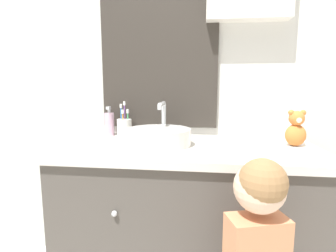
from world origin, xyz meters
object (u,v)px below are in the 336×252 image
(sink_basin, at_px, (159,136))
(soap_dispenser, at_px, (109,124))
(toothbrush_holder, at_px, (124,127))
(teddy_bear, at_px, (296,129))

(sink_basin, xyz_separation_m, soap_dispenser, (-0.33, 0.21, 0.03))
(soap_dispenser, bearing_deg, toothbrush_holder, -8.15)
(sink_basin, relative_size, teddy_bear, 2.14)
(teddy_bear, bearing_deg, soap_dispenser, 170.80)
(toothbrush_holder, xyz_separation_m, soap_dispenser, (-0.09, 0.01, 0.02))
(sink_basin, bearing_deg, toothbrush_holder, 139.70)
(toothbrush_holder, bearing_deg, soap_dispenser, 171.85)
(sink_basin, distance_m, teddy_bear, 0.66)
(sink_basin, distance_m, toothbrush_holder, 0.31)
(soap_dispenser, bearing_deg, sink_basin, -32.92)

